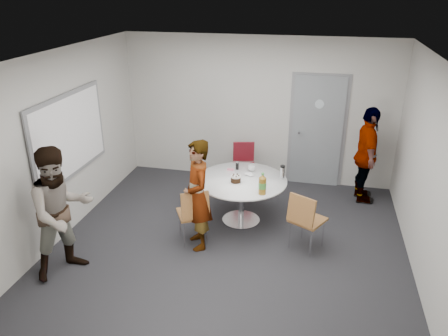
% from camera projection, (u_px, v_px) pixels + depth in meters
% --- Properties ---
extents(floor, '(5.00, 5.00, 0.00)m').
position_uv_depth(floor, '(229.00, 246.00, 6.34)').
color(floor, black).
rests_on(floor, ground).
extents(ceiling, '(5.00, 5.00, 0.00)m').
position_uv_depth(ceiling, '(230.00, 57.00, 5.27)').
color(ceiling, silver).
rests_on(ceiling, wall_back).
extents(wall_back, '(5.00, 0.00, 5.00)m').
position_uv_depth(wall_back, '(258.00, 110.00, 8.05)').
color(wall_back, '#B9B6B0').
rests_on(wall_back, floor).
extents(wall_left, '(0.00, 5.00, 5.00)m').
position_uv_depth(wall_left, '(61.00, 146.00, 6.31)').
color(wall_left, '#B9B6B0').
rests_on(wall_left, floor).
extents(wall_right, '(0.00, 5.00, 5.00)m').
position_uv_depth(wall_right, '(431.00, 178.00, 5.30)').
color(wall_right, '#B9B6B0').
rests_on(wall_right, floor).
extents(wall_front, '(5.00, 0.00, 5.00)m').
position_uv_depth(wall_front, '(166.00, 273.00, 3.56)').
color(wall_front, '#B9B6B0').
rests_on(wall_front, floor).
extents(door, '(1.02, 0.17, 2.12)m').
position_uv_depth(door, '(317.00, 132.00, 7.94)').
color(door, gray).
rests_on(door, wall_back).
extents(whiteboard, '(0.04, 1.90, 1.25)m').
position_uv_depth(whiteboard, '(70.00, 135.00, 6.44)').
color(whiteboard, slate).
rests_on(whiteboard, wall_left).
extents(table, '(1.40, 1.40, 1.06)m').
position_uv_depth(table, '(243.00, 185.00, 6.75)').
color(table, white).
rests_on(table, floor).
extents(chair_near_left, '(0.57, 0.59, 0.88)m').
position_uv_depth(chair_near_left, '(194.00, 211.00, 6.21)').
color(chair_near_left, brown).
rests_on(chair_near_left, floor).
extents(chair_near_right, '(0.58, 0.60, 0.89)m').
position_uv_depth(chair_near_right, '(305.00, 217.00, 6.05)').
color(chair_near_right, brown).
rests_on(chair_near_right, floor).
extents(chair_far, '(0.49, 0.52, 0.85)m').
position_uv_depth(chair_far, '(244.00, 161.00, 7.99)').
color(chair_far, maroon).
rests_on(chair_far, floor).
extents(person_main, '(0.63, 0.70, 1.61)m').
position_uv_depth(person_main, '(197.00, 195.00, 6.07)').
color(person_main, '#A5C6EA').
rests_on(person_main, floor).
extents(person_left, '(1.03, 1.07, 1.75)m').
position_uv_depth(person_left, '(62.00, 212.00, 5.48)').
color(person_left, white).
rests_on(person_left, floor).
extents(person_right, '(0.50, 1.02, 1.68)m').
position_uv_depth(person_right, '(366.00, 156.00, 7.36)').
color(person_right, black).
rests_on(person_right, floor).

